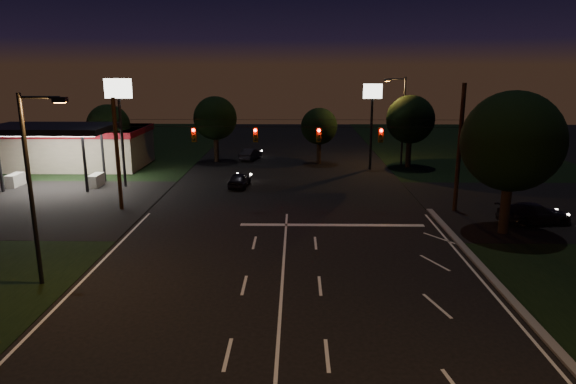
{
  "coord_description": "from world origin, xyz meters",
  "views": [
    {
      "loc": [
        0.67,
        -20.55,
        10.18
      ],
      "look_at": [
        0.18,
        8.35,
        3.0
      ],
      "focal_mm": 32.0,
      "sensor_mm": 36.0,
      "label": 1
    }
  ],
  "objects_px": {
    "car_oncoming_a": "(239,180)",
    "car_cross": "(534,214)",
    "utility_pole_right": "(454,211)",
    "car_oncoming_b": "(250,154)",
    "tree_right_near": "(511,142)"
  },
  "relations": [
    {
      "from": "tree_right_near",
      "to": "car_cross",
      "type": "height_order",
      "value": "tree_right_near"
    },
    {
      "from": "car_oncoming_b",
      "to": "car_cross",
      "type": "bearing_deg",
      "value": 146.99
    },
    {
      "from": "utility_pole_right",
      "to": "car_oncoming_b",
      "type": "xyz_separation_m",
      "value": [
        -16.42,
        20.11,
        0.63
      ]
    },
    {
      "from": "utility_pole_right",
      "to": "car_oncoming_b",
      "type": "distance_m",
      "value": 25.97
    },
    {
      "from": "tree_right_near",
      "to": "car_oncoming_a",
      "type": "xyz_separation_m",
      "value": [
        -17.75,
        11.97,
        -5.05
      ]
    },
    {
      "from": "car_oncoming_a",
      "to": "car_cross",
      "type": "bearing_deg",
      "value": 159.84
    },
    {
      "from": "tree_right_near",
      "to": "car_oncoming_b",
      "type": "xyz_separation_m",
      "value": [
        -17.95,
        24.94,
        -5.05
      ]
    },
    {
      "from": "utility_pole_right",
      "to": "car_oncoming_a",
      "type": "height_order",
      "value": "utility_pole_right"
    },
    {
      "from": "utility_pole_right",
      "to": "car_cross",
      "type": "bearing_deg",
      "value": -34.67
    },
    {
      "from": "car_cross",
      "to": "car_oncoming_b",
      "type": "bearing_deg",
      "value": 33.34
    },
    {
      "from": "utility_pole_right",
      "to": "car_oncoming_a",
      "type": "xyz_separation_m",
      "value": [
        -16.23,
        7.14,
        0.63
      ]
    },
    {
      "from": "car_oncoming_a",
      "to": "car_oncoming_b",
      "type": "bearing_deg",
      "value": -83.08
    },
    {
      "from": "car_oncoming_a",
      "to": "car_oncoming_b",
      "type": "distance_m",
      "value": 12.97
    },
    {
      "from": "utility_pole_right",
      "to": "tree_right_near",
      "type": "xyz_separation_m",
      "value": [
        1.53,
        -4.83,
        5.68
      ]
    },
    {
      "from": "car_oncoming_a",
      "to": "car_cross",
      "type": "height_order",
      "value": "car_cross"
    }
  ]
}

